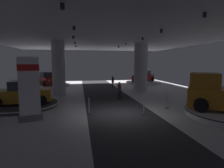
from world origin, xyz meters
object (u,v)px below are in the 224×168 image
display_car_deep_right (143,77)px  visitor_walking_far (113,81)px  column_left (59,68)px  display_car_deep_left (48,79)px  display_platform_deep_left (49,85)px  visitor_walking_near (119,90)px  display_platform_deep_right (143,83)px  display_platform_mid_left (22,105)px  display_car_mid_left (22,93)px  column_right (141,67)px  brand_sign_pylon (29,88)px

display_car_deep_right → visitor_walking_far: bearing=-142.4°
column_left → visitor_walking_far: (6.26, 3.68, -1.84)m
display_car_deep_left → visitor_walking_far: display_car_deep_left is taller
display_platform_deep_left → display_car_deep_left: (-0.01, 0.03, 0.90)m
display_car_deep_right → display_platform_deep_left: display_car_deep_right is taller
visitor_walking_near → display_platform_deep_right: bearing=61.1°
column_left → display_platform_deep_right: size_ratio=1.01×
display_platform_deep_right → display_platform_mid_left: size_ratio=1.04×
column_left → display_car_mid_left: bearing=-114.6°
display_platform_deep_left → display_platform_deep_right: bearing=4.7°
column_right → display_platform_mid_left: size_ratio=1.05×
column_right → display_platform_deep_right: bearing=67.7°
visitor_walking_far → display_car_mid_left: bearing=-135.0°
display_car_mid_left → display_platform_deep_left: bearing=90.0°
column_right → display_platform_deep_right: (2.93, 7.13, -2.58)m
column_right → visitor_walking_near: (-3.45, -4.40, -1.84)m
display_car_deep_left → column_right: bearing=-28.3°
column_left → column_right: bearing=5.8°
display_platform_deep_right → visitor_walking_far: bearing=-142.4°
display_platform_deep_right → display_car_mid_left: display_car_mid_left is taller
display_platform_deep_right → display_car_mid_left: size_ratio=1.23×
column_left → visitor_walking_far: bearing=30.5°
display_platform_mid_left → visitor_walking_far: (8.46, 8.44, 0.76)m
display_car_deep_right → display_car_mid_left: size_ratio=0.96×
display_platform_mid_left → display_car_mid_left: bearing=8.9°
column_left → visitor_walking_near: 6.81m
display_platform_deep_left → display_car_deep_left: 0.90m
visitor_walking_near → visitor_walking_far: same height
visitor_walking_far → display_platform_mid_left: bearing=-135.1°
display_platform_deep_right → display_platform_deep_left: bearing=-175.3°
brand_sign_pylon → visitor_walking_near: (6.27, 4.81, -0.97)m
column_left → display_car_mid_left: column_left is taller
visitor_walking_near → visitor_walking_far: (0.71, 7.17, 0.00)m
display_platform_deep_right → visitor_walking_near: (-6.38, -11.54, 0.73)m
column_right → display_car_deep_left: 12.80m
column_left → display_car_deep_right: column_left is taller
brand_sign_pylon → display_car_deep_left: (-1.46, 15.22, -0.80)m
visitor_walking_far → visitor_walking_near: bearing=-95.6°
visitor_walking_near → display_car_deep_right: bearing=61.0°
display_platform_deep_right → display_car_deep_right: (0.02, 0.02, 0.90)m
column_right → display_platform_mid_left: bearing=-153.1°
display_platform_mid_left → visitor_walking_far: size_ratio=3.29×
column_right → display_car_mid_left: (-11.17, -5.67, -1.73)m
display_platform_deep_right → visitor_walking_near: 13.20m
display_car_deep_left → visitor_walking_far: (8.44, -3.24, -0.17)m
display_platform_mid_left → display_car_mid_left: size_ratio=1.18×
column_left → display_platform_deep_left: column_left is taller
display_car_mid_left → visitor_walking_far: bearing=45.0°
column_left → brand_sign_pylon: column_left is taller
brand_sign_pylon → display_platform_deep_right: bearing=52.3°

